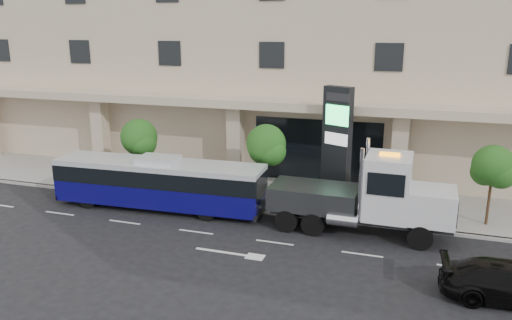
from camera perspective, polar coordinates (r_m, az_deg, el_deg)
The scene contains 11 objects.
ground at distance 24.76m, azimuth 3.13°, elevation -8.04°, with size 120.00×120.00×0.00m, color black.
sidewalk at distance 29.28m, azimuth 5.69°, elevation -4.24°, with size 120.00×6.00×0.15m, color gray.
curb at distance 26.53m, azimuth 4.27°, elevation -6.28°, with size 120.00×0.30×0.15m, color gray.
convention_center at distance 37.92m, azimuth 9.67°, elevation 15.21°, with size 60.00×17.60×20.00m.
tree_left at distance 30.82m, azimuth -13.18°, elevation 2.27°, with size 2.27×2.20×4.22m.
tree_mid at distance 27.55m, azimuth 1.21°, elevation 1.50°, with size 2.28×2.20×4.38m.
tree_right at distance 26.74m, azimuth 25.50°, elevation -0.89°, with size 2.10×2.00×4.04m.
city_bus at distance 27.64m, azimuth -11.02°, elevation -2.53°, with size 11.70×3.00×2.94m.
tow_truck at distance 24.34m, azimuth 12.67°, elevation -4.18°, with size 9.82×2.59×4.47m.
black_sedan at distance 20.71m, azimuth 27.23°, elevation -12.40°, with size 2.03×5.00×1.45m, color black.
signage_pylon at distance 27.64m, azimuth 9.20°, elevation 1.73°, with size 1.70×1.19×6.47m.
Camera 1 is at (5.82, -22.05, 9.66)m, focal length 35.00 mm.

